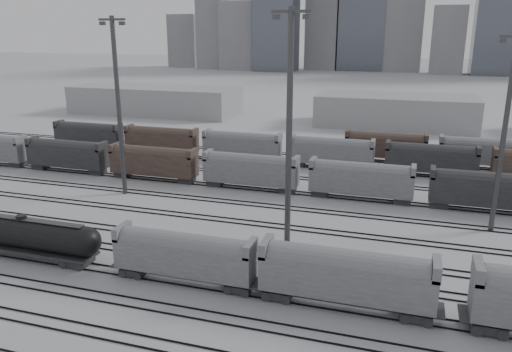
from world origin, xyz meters
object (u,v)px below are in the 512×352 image
(light_mast_c, at_px, (289,126))
(hopper_car_b, at_px, (346,274))
(tank_car_b, at_px, (24,234))
(hopper_car_a, at_px, (184,253))

(light_mast_c, bearing_deg, hopper_car_b, -55.33)
(tank_car_b, bearing_deg, hopper_car_b, -0.00)
(hopper_car_b, height_order, light_mast_c, light_mast_c)
(tank_car_b, xyz_separation_m, hopper_car_b, (34.80, -0.00, 0.69))
(hopper_car_a, xyz_separation_m, light_mast_c, (7.30, 12.08, 10.85))
(tank_car_b, bearing_deg, light_mast_c, 24.55)
(light_mast_c, bearing_deg, hopper_car_a, -121.15)
(tank_car_b, relative_size, hopper_car_a, 1.34)
(hopper_car_a, distance_m, light_mast_c, 17.80)
(tank_car_b, relative_size, hopper_car_b, 1.23)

